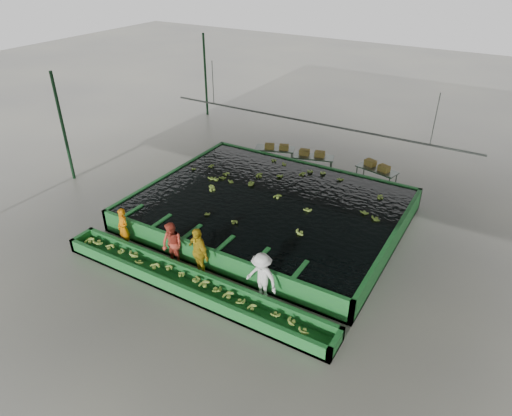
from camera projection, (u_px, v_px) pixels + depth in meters
The scene contains 21 objects.
ground at pixel (249, 236), 17.27m from camera, with size 80.00×80.00×0.00m, color slate.
shed_roof at pixel (248, 108), 14.75m from camera, with size 20.00×22.00×0.04m, color gray.
shed_posts at pixel (249, 177), 16.01m from camera, with size 20.00×22.00×5.00m, color black, non-canonical shape.
flotation_tank at pixel (269, 209), 18.16m from camera, with size 10.00×8.00×0.90m, color #21742E, non-canonical shape.
tank_water at pixel (269, 200), 17.96m from camera, with size 9.70×7.70×0.00m, color black.
sorting_trough at pixel (190, 284), 14.47m from camera, with size 10.00×1.00×0.50m, color #21742E, non-canonical shape.
cableway_rail at pixel (310, 122), 19.47m from camera, with size 0.08×0.08×14.00m, color #59605B.
rail_hanger_left at pixel (213, 83), 21.17m from camera, with size 0.04×0.04×2.00m, color #59605B.
rail_hanger_right at pixel (435, 120), 16.76m from camera, with size 0.04×0.04×2.00m, color #59605B.
worker_a at pixel (123, 228), 16.39m from camera, with size 0.56×0.37×1.52m, color orange.
worker_b at pixel (172, 245), 15.36m from camera, with size 0.80×0.62×1.65m, color #C94330.
worker_c at pixel (198, 252), 14.83m from camera, with size 1.07×0.45×1.83m, color gold.
worker_d at pixel (262, 278), 13.81m from camera, with size 1.11×0.64×1.71m, color white.
packing_table_left at pixel (275, 156), 22.65m from camera, with size 1.93×0.77×0.88m, color #59605B, non-canonical shape.
packing_table_mid at pixel (313, 165), 21.84m from camera, with size 1.88×0.75×0.85m, color #59605B, non-canonical shape.
packing_table_right at pixel (376, 177), 20.69m from camera, with size 1.84×0.74×0.84m, color #59605B, non-canonical shape.
box_stack_left at pixel (277, 149), 22.33m from camera, with size 1.16×0.32×0.25m, color olive, non-canonical shape.
box_stack_mid at pixel (312, 156), 21.70m from camera, with size 1.21×0.33×0.26m, color olive, non-canonical shape.
box_stack_right at pixel (377, 168), 20.53m from camera, with size 1.24×0.34×0.27m, color olive, non-canonical shape.
floating_bananas at pixel (279, 192), 18.55m from camera, with size 9.32×6.36×0.13m, color #83A739, non-canonical shape.
trough_bananas at pixel (190, 281), 14.40m from camera, with size 8.29×0.55×0.11m, color #83A739, non-canonical shape.
Camera 1 is at (7.55, -12.22, 9.65)m, focal length 32.00 mm.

